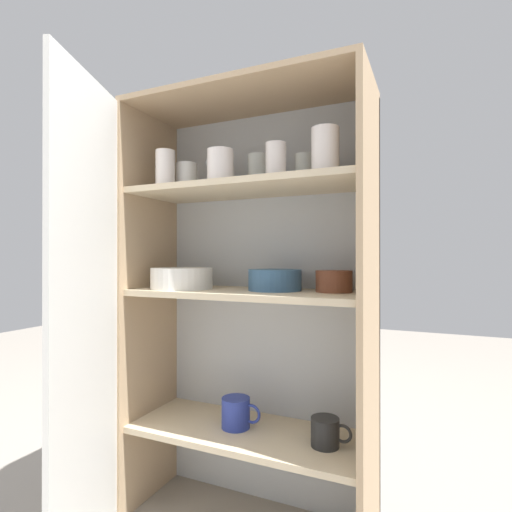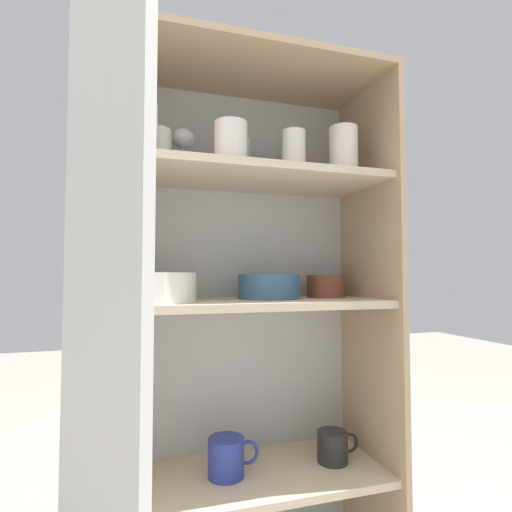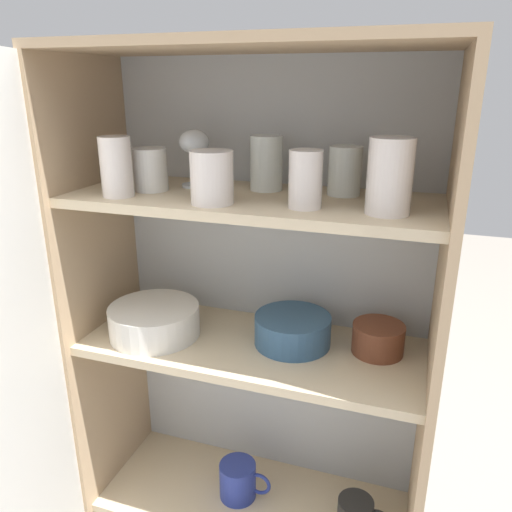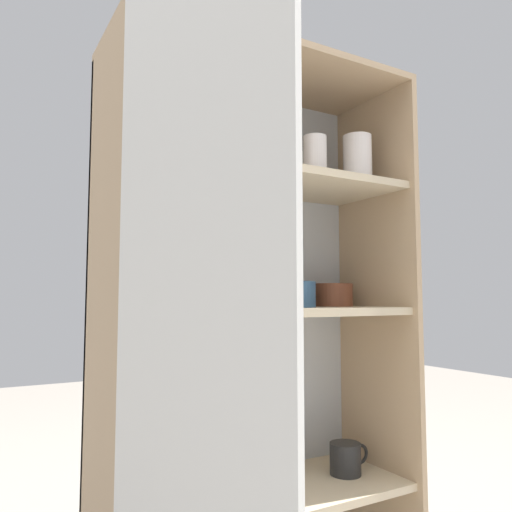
% 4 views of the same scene
% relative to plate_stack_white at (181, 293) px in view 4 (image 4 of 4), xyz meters
% --- Properties ---
extents(cupboard_back_panel, '(0.80, 0.02, 1.38)m').
position_rel_plate_stack_white_xyz_m(cupboard_back_panel, '(0.23, 0.19, -0.11)').
color(cupboard_back_panel, '#B2B7BC').
rests_on(cupboard_back_panel, ground_plane).
extents(cupboard_side_left, '(0.02, 0.34, 1.38)m').
position_rel_plate_stack_white_xyz_m(cupboard_side_left, '(-0.16, 0.03, -0.11)').
color(cupboard_side_left, tan).
rests_on(cupboard_side_left, ground_plane).
extents(cupboard_side_right, '(0.02, 0.34, 1.38)m').
position_rel_plate_stack_white_xyz_m(cupboard_side_right, '(0.62, 0.03, -0.11)').
color(cupboard_side_right, tan).
rests_on(cupboard_side_right, ground_plane).
extents(cupboard_top_panel, '(0.80, 0.34, 0.02)m').
position_rel_plate_stack_white_xyz_m(cupboard_top_panel, '(0.23, 0.03, 0.60)').
color(cupboard_top_panel, tan).
rests_on(cupboard_top_panel, cupboard_side_left).
extents(shelf_board_lower, '(0.76, 0.30, 0.02)m').
position_rel_plate_stack_white_xyz_m(shelf_board_lower, '(0.23, 0.03, -0.50)').
color(shelf_board_lower, beige).
extents(shelf_board_middle, '(0.76, 0.30, 0.02)m').
position_rel_plate_stack_white_xyz_m(shelf_board_middle, '(0.23, 0.03, -0.05)').
color(shelf_board_middle, beige).
extents(shelf_board_upper, '(0.76, 0.30, 0.02)m').
position_rel_plate_stack_white_xyz_m(shelf_board_upper, '(0.23, 0.03, 0.30)').
color(shelf_board_upper, beige).
extents(cupboard_door, '(0.16, 0.38, 1.38)m').
position_rel_plate_stack_white_xyz_m(cupboard_door, '(-0.10, -0.32, -0.11)').
color(cupboard_door, silver).
rests_on(cupboard_door, ground_plane).
extents(tumbler_glass_0, '(0.07, 0.07, 0.10)m').
position_rel_plate_stack_white_xyz_m(tumbler_glass_0, '(0.41, 0.10, 0.36)').
color(tumbler_glass_0, white).
rests_on(tumbler_glass_0, shelf_board_upper).
extents(tumbler_glass_1, '(0.07, 0.07, 0.12)m').
position_rel_plate_stack_white_xyz_m(tumbler_glass_1, '(0.24, 0.10, 0.36)').
color(tumbler_glass_1, white).
rests_on(tumbler_glass_1, shelf_board_upper).
extents(tumbler_glass_2, '(0.06, 0.06, 0.11)m').
position_rel_plate_stack_white_xyz_m(tumbler_glass_2, '(0.36, -0.03, 0.36)').
color(tumbler_glass_2, silver).
rests_on(tumbler_glass_2, shelf_board_upper).
extents(tumbler_glass_3, '(0.08, 0.08, 0.10)m').
position_rel_plate_stack_white_xyz_m(tumbler_glass_3, '(0.18, -0.05, 0.36)').
color(tumbler_glass_3, silver).
rests_on(tumbler_glass_3, shelf_board_upper).
extents(tumbler_glass_4, '(0.06, 0.06, 0.12)m').
position_rel_plate_stack_white_xyz_m(tumbler_glass_4, '(-0.03, -0.06, 0.37)').
color(tumbler_glass_4, silver).
rests_on(tumbler_glass_4, shelf_board_upper).
extents(tumbler_glass_5, '(0.07, 0.07, 0.09)m').
position_rel_plate_stack_white_xyz_m(tumbler_glass_5, '(0.01, 0.02, 0.35)').
color(tumbler_glass_5, white).
rests_on(tumbler_glass_5, shelf_board_upper).
extents(tumbler_glass_6, '(0.08, 0.08, 0.13)m').
position_rel_plate_stack_white_xyz_m(tumbler_glass_6, '(0.51, -0.03, 0.37)').
color(tumbler_glass_6, silver).
rests_on(tumbler_glass_6, shelf_board_upper).
extents(wine_glass_0, '(0.07, 0.07, 0.13)m').
position_rel_plate_stack_white_xyz_m(wine_glass_0, '(0.08, 0.09, 0.40)').
color(wine_glass_0, white).
rests_on(wine_glass_0, shelf_board_upper).
extents(plate_stack_white, '(0.21, 0.21, 0.07)m').
position_rel_plate_stack_white_xyz_m(plate_stack_white, '(0.00, 0.00, 0.00)').
color(plate_stack_white, silver).
rests_on(plate_stack_white, shelf_board_middle).
extents(mixing_bowl_large, '(0.17, 0.17, 0.07)m').
position_rel_plate_stack_white_xyz_m(mixing_bowl_large, '(0.32, 0.06, 0.00)').
color(mixing_bowl_large, '#33567A').
rests_on(mixing_bowl_large, shelf_board_middle).
extents(serving_bowl_small, '(0.11, 0.11, 0.07)m').
position_rel_plate_stack_white_xyz_m(serving_bowl_small, '(0.51, 0.08, 0.00)').
color(serving_bowl_small, brown).
rests_on(serving_bowl_small, shelf_board_middle).
extents(coffee_mug_primary, '(0.14, 0.09, 0.10)m').
position_rel_plate_stack_white_xyz_m(coffee_mug_primary, '(0.19, 0.03, -0.44)').
color(coffee_mug_primary, '#283893').
rests_on(coffee_mug_primary, shelf_board_lower).
extents(coffee_mug_extra_1, '(0.12, 0.08, 0.08)m').
position_rel_plate_stack_white_xyz_m(coffee_mug_extra_1, '(0.50, 0.02, -0.45)').
color(coffee_mug_extra_1, black).
rests_on(coffee_mug_extra_1, shelf_board_lower).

